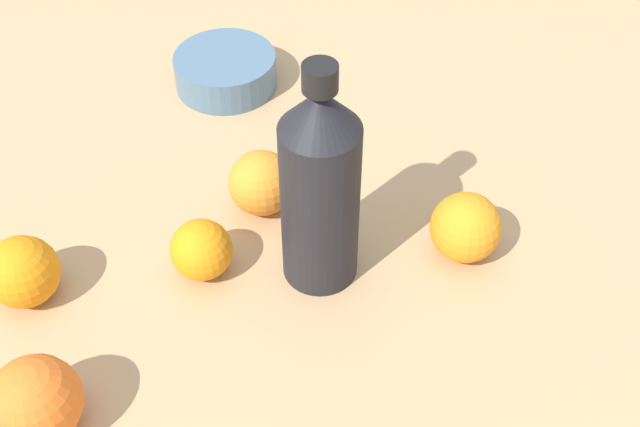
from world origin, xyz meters
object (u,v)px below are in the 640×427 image
at_px(orange_2, 466,227).
at_px(ceramic_bowl, 226,71).
at_px(orange_0, 23,272).
at_px(orange_5, 35,401).
at_px(water_bottle, 320,187).
at_px(orange_4, 261,183).
at_px(orange_1, 201,250).

xyz_separation_m(orange_2, ceramic_bowl, (-0.09, -0.39, -0.01)).
relative_size(orange_0, orange_2, 0.98).
bearing_deg(orange_5, water_bottle, 161.72).
bearing_deg(orange_2, ceramic_bowl, -102.59).
relative_size(water_bottle, ceramic_bowl, 1.93).
height_order(orange_5, ceramic_bowl, orange_5).
height_order(water_bottle, orange_4, water_bottle).
distance_m(water_bottle, orange_4, 0.14).
bearing_deg(ceramic_bowl, orange_2, 77.41).
distance_m(orange_1, orange_2, 0.27).
bearing_deg(orange_4, orange_1, 3.61).
distance_m(orange_0, orange_1, 0.17).
relative_size(orange_0, orange_4, 1.00).
relative_size(orange_1, ceramic_bowl, 0.48).
distance_m(orange_2, orange_4, 0.22).
distance_m(orange_1, orange_4, 0.11).
xyz_separation_m(orange_2, orange_5, (0.39, -0.20, 0.00)).
height_order(orange_2, orange_5, orange_5).
distance_m(orange_4, ceramic_bowl, 0.23).
bearing_deg(orange_2, orange_0, -47.81).
height_order(water_bottle, orange_5, water_bottle).
height_order(orange_0, ceramic_bowl, orange_0).
relative_size(water_bottle, orange_4, 3.50).
relative_size(orange_1, orange_2, 0.86).
bearing_deg(orange_1, orange_2, 130.12).
relative_size(orange_2, ceramic_bowl, 0.56).
bearing_deg(water_bottle, orange_0, 105.16).
bearing_deg(orange_1, orange_0, -44.59).
bearing_deg(water_bottle, orange_5, 135.21).
relative_size(orange_2, orange_4, 1.02).
bearing_deg(ceramic_bowl, orange_1, 34.99).
bearing_deg(orange_5, orange_2, 152.30).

